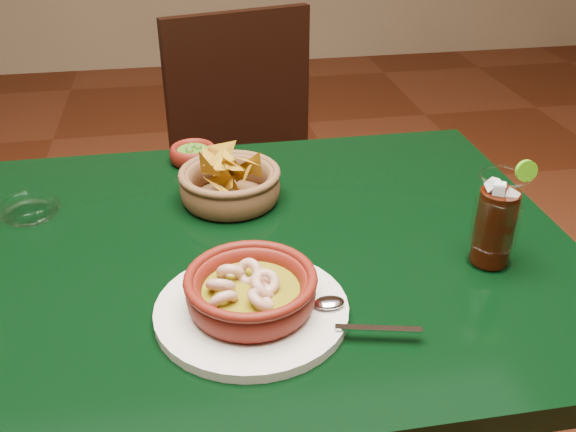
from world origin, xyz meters
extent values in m
cube|color=black|center=(0.00, 0.00, 0.73)|extent=(1.20, 0.80, 0.04)
cylinder|color=black|center=(0.54, 0.34, 0.35)|extent=(0.06, 0.06, 0.71)
cube|color=black|center=(0.20, 0.64, 0.46)|extent=(0.53, 0.53, 0.04)
cylinder|color=black|center=(0.07, 0.41, 0.23)|extent=(0.04, 0.04, 0.46)
cylinder|color=black|center=(0.43, 0.51, 0.23)|extent=(0.04, 0.04, 0.46)
cylinder|color=black|center=(-0.02, 0.77, 0.23)|extent=(0.04, 0.04, 0.46)
cylinder|color=black|center=(0.33, 0.87, 0.23)|extent=(0.04, 0.04, 0.46)
cube|color=black|center=(0.15, 0.83, 0.71)|extent=(0.40, 0.14, 0.45)
cylinder|color=silver|center=(0.06, -0.17, 0.76)|extent=(0.26, 0.26, 0.01)
cylinder|color=#55120B|center=(0.06, -0.17, 0.77)|extent=(0.16, 0.16, 0.01)
torus|color=#55120B|center=(0.06, -0.17, 0.79)|extent=(0.20, 0.20, 0.04)
torus|color=#55120B|center=(0.06, -0.17, 0.81)|extent=(0.18, 0.18, 0.01)
cylinder|color=#6E6710|center=(0.06, -0.17, 0.79)|extent=(0.13, 0.13, 0.01)
torus|color=tan|center=(0.08, -0.18, 0.80)|extent=(0.05, 0.05, 0.04)
torus|color=tan|center=(0.08, -0.16, 0.80)|extent=(0.05, 0.04, 0.04)
torus|color=tan|center=(0.06, -0.15, 0.80)|extent=(0.05, 0.04, 0.05)
torus|color=tan|center=(0.04, -0.14, 0.80)|extent=(0.05, 0.04, 0.05)
torus|color=tan|center=(0.02, -0.17, 0.80)|extent=(0.05, 0.05, 0.04)
torus|color=tan|center=(0.02, -0.20, 0.80)|extent=(0.04, 0.04, 0.04)
torus|color=tan|center=(0.07, -0.21, 0.80)|extent=(0.05, 0.05, 0.04)
torus|color=tan|center=(0.08, -0.18, 0.80)|extent=(0.04, 0.04, 0.04)
cube|color=silver|center=(0.22, -0.25, 0.77)|extent=(0.11, 0.04, 0.00)
ellipsoid|color=silver|center=(0.17, -0.19, 0.77)|extent=(0.04, 0.03, 0.01)
cylinder|color=brown|center=(0.07, 0.15, 0.75)|extent=(0.15, 0.15, 0.01)
torus|color=brown|center=(0.07, 0.15, 0.78)|extent=(0.21, 0.21, 0.06)
torus|color=brown|center=(0.07, 0.15, 0.81)|extent=(0.18, 0.18, 0.01)
cone|color=#A67615|center=(0.03, 0.15, 0.83)|extent=(0.06, 0.06, 0.08)
cone|color=#A67615|center=(0.06, 0.16, 0.79)|extent=(0.06, 0.06, 0.07)
cone|color=#A67615|center=(0.04, 0.17, 0.83)|extent=(0.08, 0.09, 0.05)
cone|color=#A67615|center=(0.06, 0.19, 0.80)|extent=(0.02, 0.09, 0.09)
cone|color=#A67615|center=(0.05, 0.18, 0.81)|extent=(0.08, 0.05, 0.06)
cone|color=#A67615|center=(0.06, 0.18, 0.78)|extent=(0.09, 0.04, 0.08)
cone|color=#A67615|center=(0.07, 0.15, 0.82)|extent=(0.08, 0.06, 0.06)
cone|color=#A67615|center=(0.08, 0.15, 0.81)|extent=(0.07, 0.07, 0.09)
cone|color=#A67615|center=(0.07, 0.16, 0.82)|extent=(0.06, 0.09, 0.07)
cone|color=#A67615|center=(0.06, 0.15, 0.79)|extent=(0.04, 0.09, 0.09)
cone|color=#A67615|center=(0.05, 0.20, 0.80)|extent=(0.05, 0.07, 0.06)
cone|color=#A67615|center=(0.04, 0.14, 0.79)|extent=(0.07, 0.09, 0.06)
cone|color=#A67615|center=(0.11, 0.17, 0.81)|extent=(0.09, 0.02, 0.09)
cone|color=#A67615|center=(0.05, 0.11, 0.78)|extent=(0.06, 0.07, 0.07)
cone|color=#A67615|center=(0.09, 0.13, 0.81)|extent=(0.04, 0.09, 0.08)
cone|color=#A67615|center=(0.06, 0.20, 0.83)|extent=(0.09, 0.04, 0.08)
cone|color=#A67615|center=(0.10, 0.16, 0.83)|extent=(0.08, 0.08, 0.05)
cone|color=#A67615|center=(0.06, 0.18, 0.81)|extent=(0.09, 0.08, 0.04)
cone|color=#A67615|center=(0.05, 0.17, 0.82)|extent=(0.08, 0.09, 0.05)
cone|color=#A67615|center=(0.06, 0.15, 0.83)|extent=(0.07, 0.06, 0.04)
cylinder|color=#55120B|center=(0.01, 0.33, 0.75)|extent=(0.08, 0.08, 0.01)
torus|color=#55120B|center=(0.01, 0.33, 0.77)|extent=(0.11, 0.11, 0.04)
cylinder|color=#295312|center=(0.01, 0.33, 0.77)|extent=(0.06, 0.06, 0.01)
sphere|color=#295312|center=(0.00, 0.33, 0.78)|extent=(0.02, 0.02, 0.02)
sphere|color=#295312|center=(0.00, 0.32, 0.78)|extent=(0.02, 0.02, 0.02)
sphere|color=#295312|center=(0.00, 0.33, 0.78)|extent=(0.02, 0.02, 0.02)
sphere|color=#295312|center=(0.02, 0.33, 0.78)|extent=(0.02, 0.02, 0.02)
sphere|color=#295312|center=(0.01, 0.34, 0.78)|extent=(0.02, 0.02, 0.02)
cylinder|color=white|center=(0.44, -0.11, 0.75)|extent=(0.07, 0.07, 0.01)
torus|color=white|center=(0.44, -0.11, 0.82)|extent=(0.15, 0.15, 0.08)
cylinder|color=black|center=(0.44, -0.11, 0.81)|extent=(0.06, 0.06, 0.12)
cube|color=silver|center=(0.43, -0.11, 0.88)|extent=(0.02, 0.03, 0.03)
cube|color=silver|center=(0.43, -0.11, 0.86)|extent=(0.02, 0.02, 0.02)
cube|color=silver|center=(0.43, -0.12, 0.88)|extent=(0.02, 0.02, 0.02)
cube|color=silver|center=(0.45, -0.12, 0.87)|extent=(0.03, 0.02, 0.03)
cube|color=silver|center=(0.43, -0.10, 0.86)|extent=(0.02, 0.03, 0.03)
torus|color=white|center=(0.44, -0.11, 0.90)|extent=(0.07, 0.07, 0.00)
cylinder|color=#45960F|center=(0.47, -0.11, 0.90)|extent=(0.03, 0.01, 0.03)
cylinder|color=white|center=(-0.28, 0.16, 0.75)|extent=(0.09, 0.09, 0.01)
torus|color=white|center=(-0.28, 0.16, 0.76)|extent=(0.11, 0.11, 0.03)
camera|label=1|loc=(-0.01, -0.86, 1.30)|focal=40.00mm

